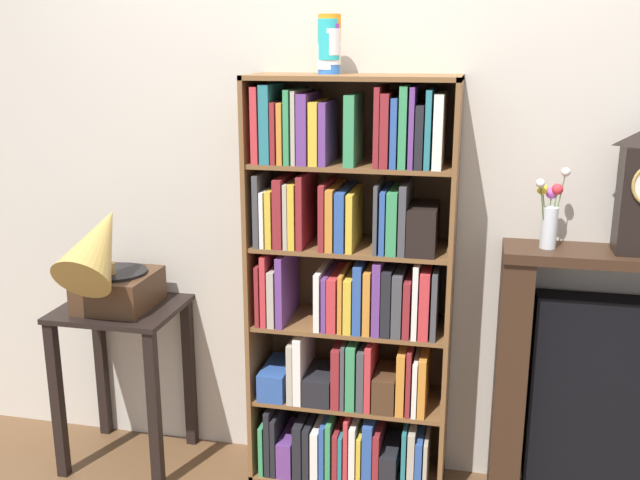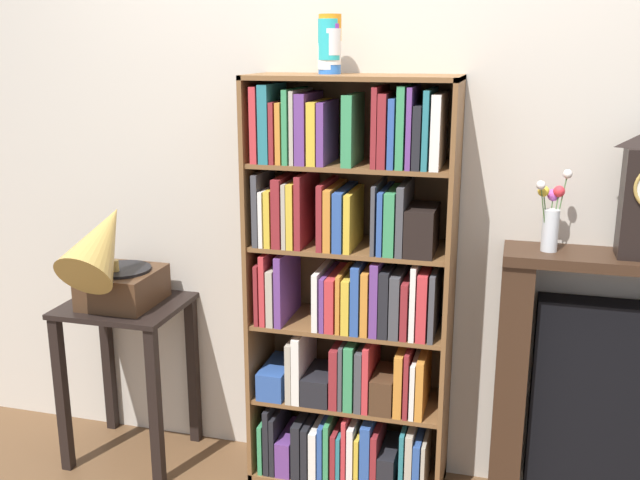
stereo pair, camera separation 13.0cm
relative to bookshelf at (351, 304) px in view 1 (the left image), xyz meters
name	(u,v)px [view 1 (the left image)]	position (x,y,z in m)	size (l,w,h in m)	color
wall_back	(372,173)	(0.05, 0.22, 0.50)	(4.38, 0.08, 2.60)	beige
bookshelf	(351,304)	(0.00, 0.00, 0.00)	(0.80, 0.34, 1.70)	brown
cup_stack	(329,44)	(-0.10, 0.04, 1.01)	(0.09, 0.09, 0.22)	blue
side_table_left	(123,350)	(-0.99, -0.04, -0.28)	(0.51, 0.43, 0.73)	black
gramophone	(106,264)	(-0.99, -0.12, 0.14)	(0.29, 0.51, 0.51)	#472D1C
fireplace_mantel	(628,386)	(1.09, 0.08, -0.28)	(1.01, 0.25, 1.07)	#382316
flower_vase	(550,214)	(0.74, 0.06, 0.40)	(0.13, 0.12, 0.30)	silver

